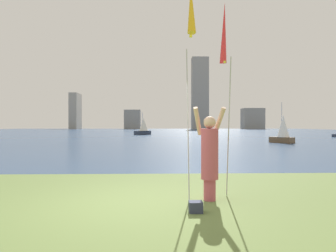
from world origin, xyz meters
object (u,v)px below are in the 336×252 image
bag (196,207)px  sailboat_1 (143,126)px  sailboat_4 (283,130)px  kite_flag_right (224,37)px  person (210,154)px  kite_flag_left (191,16)px

bag → sailboat_1: size_ratio=0.07×
sailboat_1 → sailboat_4: sailboat_1 is taller
kite_flag_right → sailboat_1: kite_flag_right is taller
person → kite_flag_right: size_ratio=0.45×
person → bag: bearing=-103.5°
kite_flag_left → kite_flag_right: bearing=50.6°
kite_flag_right → bag: kite_flag_right is taller
bag → sailboat_4: size_ratio=0.07×
sailboat_1 → kite_flag_right: bearing=-84.2°
person → kite_flag_right: 2.71m
kite_flag_left → sailboat_4: bearing=62.6°
sailboat_1 → sailboat_4: (13.36, -21.75, -0.23)m
kite_flag_left → sailboat_4: (10.14, 19.56, -2.53)m
bag → sailboat_1: 41.83m
person → sailboat_4: sailboat_4 is taller
kite_flag_left → sailboat_1: size_ratio=1.19×
sailboat_4 → person: bearing=-116.9°
kite_flag_right → sailboat_4: 20.83m
person → kite_flag_left: kite_flag_left is taller
kite_flag_right → sailboat_1: size_ratio=1.21×
person → sailboat_4: size_ratio=0.55×
sailboat_1 → sailboat_4: 25.53m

